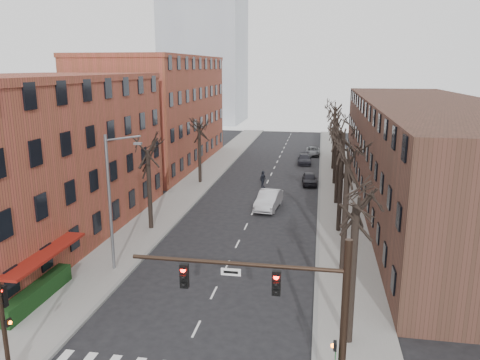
% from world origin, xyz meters
% --- Properties ---
extents(sidewalk_left, '(4.00, 90.00, 0.15)m').
position_xyz_m(sidewalk_left, '(-8.00, 35.00, 0.07)').
color(sidewalk_left, gray).
rests_on(sidewalk_left, ground).
extents(sidewalk_right, '(4.00, 90.00, 0.15)m').
position_xyz_m(sidewalk_right, '(8.00, 35.00, 0.07)').
color(sidewalk_right, gray).
rests_on(sidewalk_right, ground).
extents(building_left_near, '(12.00, 26.00, 12.00)m').
position_xyz_m(building_left_near, '(-16.00, 15.00, 6.00)').
color(building_left_near, brown).
rests_on(building_left_near, ground).
extents(building_left_far, '(12.00, 28.00, 14.00)m').
position_xyz_m(building_left_far, '(-16.00, 44.00, 7.00)').
color(building_left_far, brown).
rests_on(building_left_far, ground).
extents(building_right, '(12.00, 50.00, 10.00)m').
position_xyz_m(building_right, '(16.00, 30.00, 5.00)').
color(building_right, '#4A2C22').
rests_on(building_right, ground).
extents(awning_left, '(1.20, 7.00, 0.15)m').
position_xyz_m(awning_left, '(-9.40, 6.00, 0.00)').
color(awning_left, maroon).
rests_on(awning_left, ground).
extents(hedge, '(0.80, 6.00, 1.00)m').
position_xyz_m(hedge, '(-9.50, 5.00, 0.65)').
color(hedge, '#153813').
rests_on(hedge, sidewalk_left).
extents(tree_right_a, '(5.20, 5.20, 10.00)m').
position_xyz_m(tree_right_a, '(7.60, 4.00, 0.00)').
color(tree_right_a, black).
rests_on(tree_right_a, ground).
extents(tree_right_b, '(5.20, 5.20, 10.80)m').
position_xyz_m(tree_right_b, '(7.60, 12.00, 0.00)').
color(tree_right_b, black).
rests_on(tree_right_b, ground).
extents(tree_right_c, '(5.20, 5.20, 11.60)m').
position_xyz_m(tree_right_c, '(7.60, 20.00, 0.00)').
color(tree_right_c, black).
rests_on(tree_right_c, ground).
extents(tree_right_d, '(5.20, 5.20, 10.00)m').
position_xyz_m(tree_right_d, '(7.60, 28.00, 0.00)').
color(tree_right_d, black).
rests_on(tree_right_d, ground).
extents(tree_right_e, '(5.20, 5.20, 10.80)m').
position_xyz_m(tree_right_e, '(7.60, 36.00, 0.00)').
color(tree_right_e, black).
rests_on(tree_right_e, ground).
extents(tree_right_f, '(5.20, 5.20, 11.60)m').
position_xyz_m(tree_right_f, '(7.60, 44.00, 0.00)').
color(tree_right_f, black).
rests_on(tree_right_f, ground).
extents(tree_left_a, '(5.20, 5.20, 9.50)m').
position_xyz_m(tree_left_a, '(-7.60, 18.00, 0.00)').
color(tree_left_a, black).
rests_on(tree_left_a, ground).
extents(tree_left_b, '(5.20, 5.20, 9.50)m').
position_xyz_m(tree_left_b, '(-7.60, 34.00, 0.00)').
color(tree_left_b, black).
rests_on(tree_left_b, ground).
extents(signal_mast_arm, '(8.14, 0.30, 7.20)m').
position_xyz_m(signal_mast_arm, '(5.45, -1.00, 4.40)').
color(signal_mast_arm, black).
rests_on(signal_mast_arm, ground).
extents(signal_pole_left, '(0.47, 0.44, 4.40)m').
position_xyz_m(signal_pole_left, '(-6.99, -0.95, 2.61)').
color(signal_pole_left, black).
rests_on(signal_pole_left, ground).
extents(streetlight, '(2.45, 0.22, 9.03)m').
position_xyz_m(streetlight, '(-7.03, 10.00, 5.01)').
color(streetlight, slate).
rests_on(streetlight, ground).
extents(silver_sedan, '(2.35, 5.35, 1.71)m').
position_xyz_m(silver_sedan, '(1.30, 25.45, 0.85)').
color(silver_sedan, '#ADAEB4').
rests_on(silver_sedan, ground).
extents(parked_car_near, '(1.91, 4.12, 1.37)m').
position_xyz_m(parked_car_near, '(4.83, 35.46, 0.68)').
color(parked_car_near, black).
rests_on(parked_car_near, ground).
extents(parked_car_mid, '(2.01, 4.54, 1.30)m').
position_xyz_m(parked_car_mid, '(3.80, 47.24, 0.65)').
color(parked_car_mid, black).
rests_on(parked_car_mid, ground).
extents(parked_car_far, '(2.05, 4.44, 1.23)m').
position_xyz_m(parked_car_far, '(4.79, 53.94, 0.62)').
color(parked_car_far, slate).
rests_on(parked_car_far, ground).
extents(pedestrian_crossing, '(0.89, 1.22, 1.92)m').
position_xyz_m(pedestrian_crossing, '(-0.21, 33.05, 0.96)').
color(pedestrian_crossing, black).
rests_on(pedestrian_crossing, ground).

